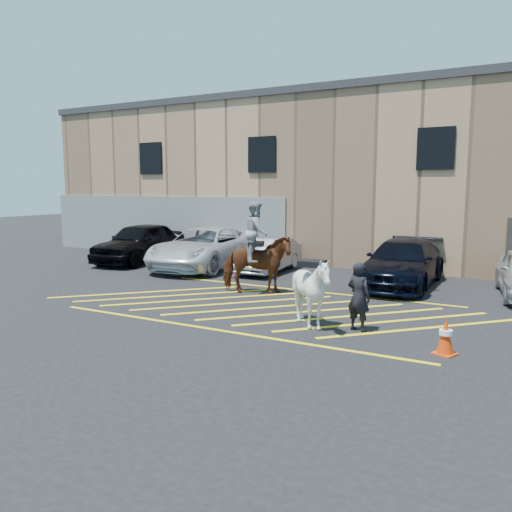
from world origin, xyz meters
The scene contains 11 objects.
ground centered at (0.00, 0.00, 0.00)m, with size 90.00×90.00×0.00m, color black.
car_black_suv centered at (-8.71, 4.54, 0.85)m, with size 2.02×5.01×1.71m, color black.
car_white_pickup centered at (-5.31, 4.50, 0.81)m, with size 2.69×5.83×1.62m, color silver.
car_silver_sedan centered at (-2.62, 4.87, 0.63)m, with size 1.33×3.82×1.26m, color #92959F.
car_blue_suv centered at (2.50, 4.50, 0.75)m, with size 2.10×5.17×1.50m, color black.
handler centered at (2.76, -1.33, 0.79)m, with size 0.57×0.38×1.57m, color black.
warehouse centered at (-0.01, 11.99, 3.65)m, with size 32.42×10.20×7.30m.
hatching_zone centered at (0.00, -0.30, 0.01)m, with size 12.60×5.12×0.01m.
mounted_bay centered at (-1.16, 1.13, 1.14)m, with size 2.34×1.71×2.81m.
saddled_white centered at (1.73, -1.57, 0.85)m, with size 1.39×1.56×1.68m.
traffic_cone centered at (4.73, -2.12, 0.37)m, with size 0.49×0.49×0.73m.
Camera 1 is at (5.89, -12.07, 3.21)m, focal length 35.00 mm.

